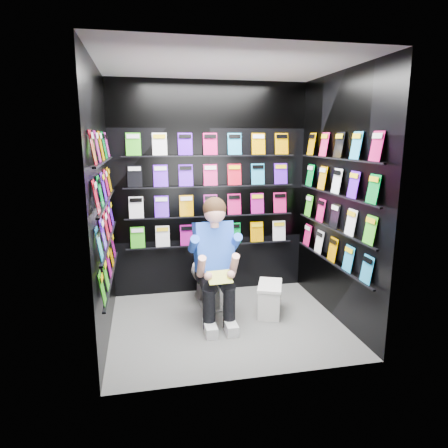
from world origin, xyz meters
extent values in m
plane|color=slate|center=(0.00, 0.00, 0.00)|extent=(2.40, 2.40, 0.00)
plane|color=white|center=(0.00, 0.00, 2.60)|extent=(2.40, 2.40, 0.00)
cube|color=black|center=(0.00, 1.00, 1.30)|extent=(2.40, 0.04, 2.60)
cube|color=black|center=(0.00, -1.00, 1.30)|extent=(2.40, 0.04, 2.60)
cube|color=black|center=(-1.20, 0.00, 1.30)|extent=(0.04, 2.00, 2.60)
cube|color=black|center=(1.20, 0.00, 1.30)|extent=(0.04, 2.00, 2.60)
imported|color=white|center=(-0.11, 0.58, 0.37)|extent=(0.48, 0.78, 0.73)
cube|color=silver|center=(0.52, 0.15, 0.16)|extent=(0.37, 0.48, 0.32)
cube|color=silver|center=(0.52, 0.15, 0.33)|extent=(0.40, 0.50, 0.03)
cube|color=green|center=(-0.11, -0.15, 0.58)|extent=(0.25, 0.16, 0.10)
camera|label=1|loc=(-0.82, -3.83, 1.93)|focal=32.00mm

